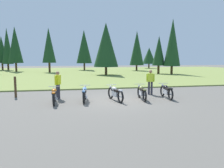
# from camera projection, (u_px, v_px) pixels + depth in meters

# --- Properties ---
(ground_plane) EXTENTS (140.00, 140.00, 0.00)m
(ground_plane) POSITION_uv_depth(u_px,v_px,m) (114.00, 101.00, 12.43)
(ground_plane) COLOR #605B54
(grass_moorland) EXTENTS (80.00, 44.00, 0.10)m
(grass_moorland) POSITION_uv_depth(u_px,v_px,m) (82.00, 72.00, 38.52)
(grass_moorland) COLOR olive
(grass_moorland) RESTS_ON ground
(forest_treeline) EXTENTS (41.94, 26.48, 8.78)m
(forest_treeline) POSITION_uv_depth(u_px,v_px,m) (63.00, 47.00, 39.56)
(forest_treeline) COLOR #47331E
(forest_treeline) RESTS_ON ground
(motorcycle_orange) EXTENTS (0.62, 2.10, 0.88)m
(motorcycle_orange) POSITION_uv_depth(u_px,v_px,m) (54.00, 95.00, 11.59)
(motorcycle_orange) COLOR black
(motorcycle_orange) RESTS_ON ground
(motorcycle_sky_blue) EXTENTS (0.62, 2.09, 0.88)m
(motorcycle_sky_blue) POSITION_uv_depth(u_px,v_px,m) (85.00, 94.00, 12.13)
(motorcycle_sky_blue) COLOR black
(motorcycle_sky_blue) RESTS_ON ground
(motorcycle_silver) EXTENTS (0.70, 2.08, 0.88)m
(motorcycle_silver) POSITION_uv_depth(u_px,v_px,m) (115.00, 93.00, 12.35)
(motorcycle_silver) COLOR black
(motorcycle_silver) RESTS_ON ground
(motorcycle_olive) EXTENTS (0.62, 2.10, 0.88)m
(motorcycle_olive) POSITION_uv_depth(u_px,v_px,m) (142.00, 92.00, 12.70)
(motorcycle_olive) COLOR black
(motorcycle_olive) RESTS_ON ground
(motorcycle_black) EXTENTS (0.62, 2.10, 0.88)m
(motorcycle_black) POSITION_uv_depth(u_px,v_px,m) (166.00, 91.00, 13.15)
(motorcycle_black) COLOR black
(motorcycle_black) RESTS_ON ground
(rider_with_back_turned) EXTENTS (0.36, 0.49, 1.67)m
(rider_with_back_turned) POSITION_uv_depth(u_px,v_px,m) (58.00, 83.00, 12.84)
(rider_with_back_turned) COLOR #2D2D38
(rider_with_back_turned) RESTS_ON ground
(rider_in_hivis_vest) EXTENTS (0.51, 0.34, 1.67)m
(rider_in_hivis_vest) POSITION_uv_depth(u_px,v_px,m) (150.00, 81.00, 14.45)
(rider_in_hivis_vest) COLOR #2D2D38
(rider_in_hivis_vest) RESTS_ON ground
(trail_marker_post) EXTENTS (0.12, 0.12, 1.31)m
(trail_marker_post) POSITION_uv_depth(u_px,v_px,m) (15.00, 87.00, 13.48)
(trail_marker_post) COLOR #47331E
(trail_marker_post) RESTS_ON ground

